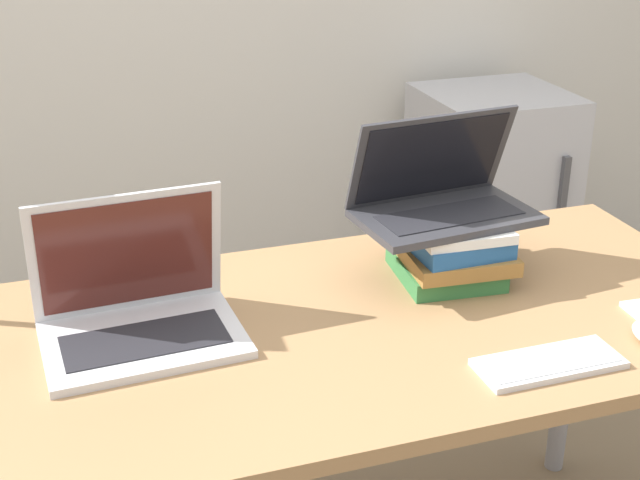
# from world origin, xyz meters

# --- Properties ---
(desk) EXTENTS (1.71, 0.76, 0.76)m
(desk) POSITION_xyz_m (0.00, 0.38, 0.69)
(desk) COLOR #9E754C
(desk) RESTS_ON ground_plane
(laptop_left) EXTENTS (0.37, 0.27, 0.26)m
(laptop_left) POSITION_xyz_m (-0.33, 0.46, 0.82)
(laptop_left) COLOR silver
(laptop_left) RESTS_ON desk
(book_stack) EXTENTS (0.24, 0.27, 0.13)m
(book_stack) POSITION_xyz_m (0.32, 0.51, 0.83)
(book_stack) COLOR #33753D
(book_stack) RESTS_ON desk
(laptop_on_books) EXTENTS (0.38, 0.25, 0.22)m
(laptop_on_books) POSITION_xyz_m (0.31, 0.53, 0.94)
(laptop_on_books) COLOR #333338
(laptop_on_books) RESTS_ON book_stack
(wireless_keyboard) EXTENTS (0.26, 0.10, 0.01)m
(wireless_keyboard) POSITION_xyz_m (0.33, 0.12, 0.77)
(wireless_keyboard) COLOR silver
(wireless_keyboard) RESTS_ON desk
(mini_fridge) EXTENTS (0.48, 0.47, 0.84)m
(mini_fridge) POSITION_xyz_m (1.02, 1.59, 0.42)
(mini_fridge) COLOR silver
(mini_fridge) RESTS_ON ground_plane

